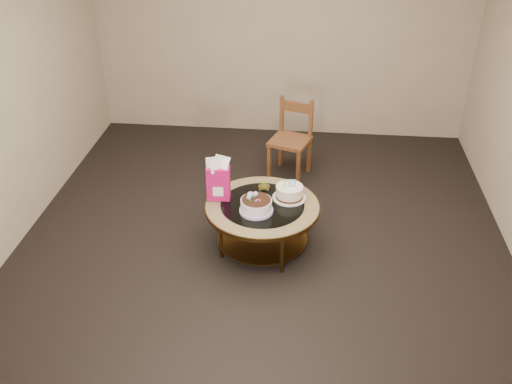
# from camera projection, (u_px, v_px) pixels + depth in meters

# --- Properties ---
(ground) EXTENTS (5.00, 5.00, 0.00)m
(ground) POSITION_uv_depth(u_px,v_px,m) (262.00, 246.00, 5.25)
(ground) COLOR black
(ground) RESTS_ON ground
(room_walls) EXTENTS (4.52, 5.02, 2.61)m
(room_walls) POSITION_uv_depth(u_px,v_px,m) (263.00, 87.00, 4.44)
(room_walls) COLOR tan
(room_walls) RESTS_ON ground
(coffee_table) EXTENTS (1.02, 1.02, 0.46)m
(coffee_table) POSITION_uv_depth(u_px,v_px,m) (262.00, 212.00, 5.05)
(coffee_table) COLOR brown
(coffee_table) RESTS_ON ground
(decorated_cake) EXTENTS (0.29, 0.29, 0.17)m
(decorated_cake) POSITION_uv_depth(u_px,v_px,m) (256.00, 206.00, 4.88)
(decorated_cake) COLOR #BF9FE1
(decorated_cake) RESTS_ON coffee_table
(cream_cake) EXTENTS (0.30, 0.30, 0.19)m
(cream_cake) POSITION_uv_depth(u_px,v_px,m) (289.00, 192.00, 5.06)
(cream_cake) COLOR silver
(cream_cake) RESTS_ON coffee_table
(gift_bag) EXTENTS (0.21, 0.16, 0.41)m
(gift_bag) POSITION_uv_depth(u_px,v_px,m) (218.00, 179.00, 4.99)
(gift_bag) COLOR #C71266
(gift_bag) RESTS_ON coffee_table
(pillar_candle) EXTENTS (0.11, 0.11, 0.08)m
(pillar_candle) POSITION_uv_depth(u_px,v_px,m) (264.00, 185.00, 5.23)
(pillar_candle) COLOR #C7B552
(pillar_candle) RESTS_ON coffee_table
(dining_chair) EXTENTS (0.50, 0.50, 0.85)m
(dining_chair) POSITION_uv_depth(u_px,v_px,m) (291.00, 139.00, 6.18)
(dining_chair) COLOR brown
(dining_chair) RESTS_ON ground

